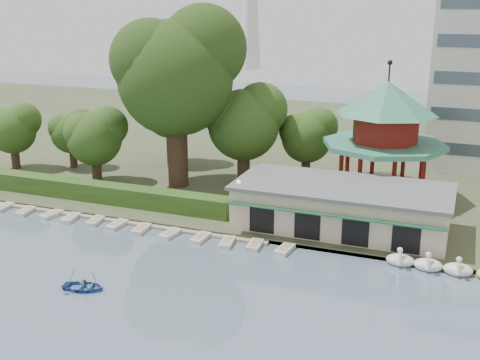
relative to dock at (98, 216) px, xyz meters
The scene contains 12 objects.
ground_plane 20.97m from the dock, 55.10° to the right, with size 220.00×220.00×0.00m, color slate.
shore 36.81m from the dock, 70.97° to the left, with size 220.00×70.00×0.40m, color #424930.
embankment 12.00m from the dock, ahead, with size 220.00×0.60×0.30m, color gray.
dock is the anchor object (origin of this frame).
boathouse 22.62m from the dock, 12.24° to the left, with size 18.60×9.39×3.90m.
pavilion 29.14m from the dock, 31.66° to the left, with size 12.40×12.40×13.50m.
hedge 4.61m from the dock, 132.27° to the left, with size 30.00×2.00×1.80m, color #2F4F1A.
lamp_post 13.99m from the dock, ahead, with size 0.36×0.36×4.28m.
big_tree 17.14m from the dock, 73.95° to the left, with size 13.21×12.31×19.01m.
small_trees 15.77m from the dock, 86.76° to the left, with size 39.13×16.20×10.84m.
moored_rowboats 2.33m from the dock, 36.94° to the right, with size 35.02×2.80×0.36m.
rowboat_with_passengers 14.78m from the dock, 60.09° to the right, with size 4.79×3.84×2.01m.
Camera 1 is at (19.63, -27.55, 19.81)m, focal length 45.00 mm.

